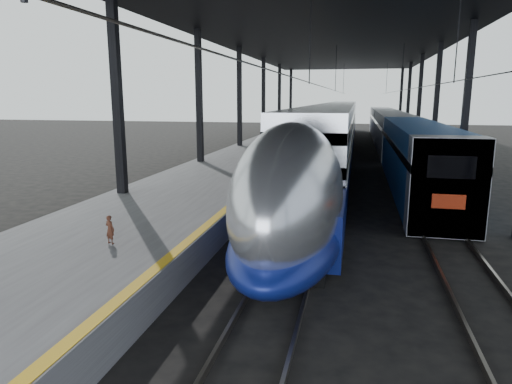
% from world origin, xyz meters
% --- Properties ---
extents(ground, '(160.00, 160.00, 0.00)m').
position_xyz_m(ground, '(0.00, 0.00, 0.00)').
color(ground, black).
rests_on(ground, ground).
extents(platform, '(6.00, 80.00, 1.00)m').
position_xyz_m(platform, '(-3.50, 20.00, 0.50)').
color(platform, '#4C4C4F').
rests_on(platform, ground).
extents(yellow_strip, '(0.30, 80.00, 0.01)m').
position_xyz_m(yellow_strip, '(-0.70, 20.00, 1.00)').
color(yellow_strip, gold).
rests_on(yellow_strip, platform).
extents(rails, '(6.52, 80.00, 0.16)m').
position_xyz_m(rails, '(4.50, 20.00, 0.08)').
color(rails, slate).
rests_on(rails, ground).
extents(canopy, '(18.00, 75.00, 9.47)m').
position_xyz_m(canopy, '(1.90, 20.00, 9.12)').
color(canopy, black).
rests_on(canopy, ground).
extents(tgv_train, '(3.10, 65.20, 4.44)m').
position_xyz_m(tgv_train, '(2.00, 27.91, 2.07)').
color(tgv_train, silver).
rests_on(tgv_train, ground).
extents(second_train, '(2.63, 56.05, 3.62)m').
position_xyz_m(second_train, '(7.00, 31.46, 1.84)').
color(second_train, '#164892').
rests_on(second_train, ground).
extents(child, '(0.33, 0.27, 0.80)m').
position_xyz_m(child, '(-2.73, -1.37, 1.40)').
color(child, '#492518').
rests_on(child, platform).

